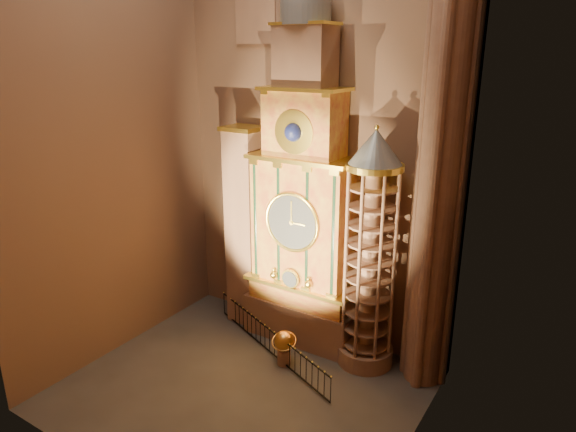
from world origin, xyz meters
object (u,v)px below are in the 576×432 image
Objects in this scene: portrait_tower at (245,227)px; astronomical_clock at (303,209)px; celestial_globe at (284,345)px; iron_railing at (270,341)px; stair_turret at (370,255)px.

astronomical_clock is at bearing -0.29° from portrait_tower.
iron_railing is at bearing 160.82° from celestial_globe.
stair_turret reaches higher than celestial_globe.
portrait_tower is at bearing 179.71° from astronomical_clock.
astronomical_clock reaches higher than iron_railing.
portrait_tower is at bearing 177.67° from stair_turret.
stair_turret is (3.50, -0.26, -1.41)m from astronomical_clock.
iron_railing is (-0.54, -2.07, -6.02)m from astronomical_clock.
astronomical_clock is 3.78m from stair_turret.
stair_turret is at bearing 24.14° from iron_railing.
portrait_tower is 0.94× the size of stair_turret.
astronomical_clock is 6.39m from iron_railing.
portrait_tower is at bearing 143.80° from iron_railing.
celestial_globe reaches higher than iron_railing.
stair_turret is at bearing 35.80° from celestial_globe.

